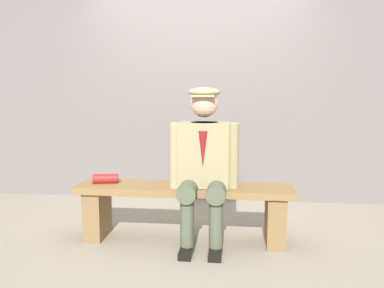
# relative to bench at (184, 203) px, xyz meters

# --- Properties ---
(ground_plane) EXTENTS (30.00, 30.00, 0.00)m
(ground_plane) POSITION_rel_bench_xyz_m (0.00, 0.00, -0.32)
(ground_plane) COLOR gray
(bench) EXTENTS (1.80, 0.39, 0.47)m
(bench) POSITION_rel_bench_xyz_m (0.00, 0.00, 0.00)
(bench) COLOR olive
(bench) RESTS_ON ground
(seated_man) EXTENTS (0.58, 0.56, 1.29)m
(seated_man) POSITION_rel_bench_xyz_m (-0.17, 0.06, 0.39)
(seated_man) COLOR #978A5E
(seated_man) RESTS_ON ground
(rolled_magazine) EXTENTS (0.22, 0.12, 0.08)m
(rolled_magazine) POSITION_rel_bench_xyz_m (0.68, -0.01, 0.19)
(rolled_magazine) COLOR #B21E1E
(rolled_magazine) RESTS_ON bench
(stadium_wall) EXTENTS (12.00, 0.24, 2.33)m
(stadium_wall) POSITION_rel_bench_xyz_m (0.00, -1.43, 0.84)
(stadium_wall) COLOR slate
(stadium_wall) RESTS_ON ground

